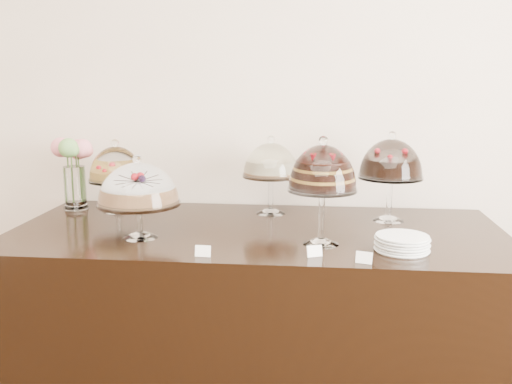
# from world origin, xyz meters

# --- Properties ---
(wall_back) EXTENTS (5.00, 0.04, 3.00)m
(wall_back) POSITION_xyz_m (0.00, 3.00, 1.50)
(wall_back) COLOR beige
(wall_back) RESTS_ON ground
(display_counter) EXTENTS (2.20, 1.00, 0.90)m
(display_counter) POSITION_xyz_m (0.03, 2.45, 0.45)
(display_counter) COLOR black
(display_counter) RESTS_ON ground
(cake_stand_sugar_sponge) EXTENTS (0.35, 0.35, 0.36)m
(cake_stand_sugar_sponge) POSITION_xyz_m (-0.45, 2.26, 1.12)
(cake_stand_sugar_sponge) COLOR white
(cake_stand_sugar_sponge) RESTS_ON display_counter
(cake_stand_choco_layer) EXTENTS (0.28, 0.28, 0.44)m
(cake_stand_choco_layer) POSITION_xyz_m (0.32, 2.24, 1.20)
(cake_stand_choco_layer) COLOR white
(cake_stand_choco_layer) RESTS_ON display_counter
(cake_stand_cheesecake) EXTENTS (0.28, 0.28, 0.39)m
(cake_stand_cheesecake) POSITION_xyz_m (0.07, 2.76, 1.15)
(cake_stand_cheesecake) COLOR white
(cake_stand_cheesecake) RESTS_ON display_counter
(cake_stand_dark_choco) EXTENTS (0.30, 0.30, 0.43)m
(cake_stand_dark_choco) POSITION_xyz_m (0.64, 2.67, 1.18)
(cake_stand_dark_choco) COLOR white
(cake_stand_dark_choco) RESTS_ON display_counter
(cake_stand_fruit_tart) EXTENTS (0.28, 0.28, 0.37)m
(cake_stand_fruit_tart) POSITION_xyz_m (-0.71, 2.72, 1.13)
(cake_stand_fruit_tart) COLOR white
(cake_stand_fruit_tart) RESTS_ON display_counter
(flower_vase) EXTENTS (0.22, 0.27, 0.37)m
(flower_vase) POSITION_xyz_m (-0.96, 2.77, 1.13)
(flower_vase) COLOR white
(flower_vase) RESTS_ON display_counter
(plate_stack) EXTENTS (0.21, 0.21, 0.06)m
(plate_stack) POSITION_xyz_m (0.63, 2.18, 0.93)
(plate_stack) COLOR white
(plate_stack) RESTS_ON display_counter
(price_card_left) EXTENTS (0.06, 0.02, 0.04)m
(price_card_left) POSITION_xyz_m (-0.13, 2.02, 0.92)
(price_card_left) COLOR white
(price_card_left) RESTS_ON display_counter
(price_card_right) EXTENTS (0.06, 0.03, 0.04)m
(price_card_right) POSITION_xyz_m (0.47, 2.01, 0.92)
(price_card_right) COLOR white
(price_card_right) RESTS_ON display_counter
(price_card_extra) EXTENTS (0.06, 0.04, 0.04)m
(price_card_extra) POSITION_xyz_m (0.29, 2.07, 0.92)
(price_card_extra) COLOR white
(price_card_extra) RESTS_ON display_counter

